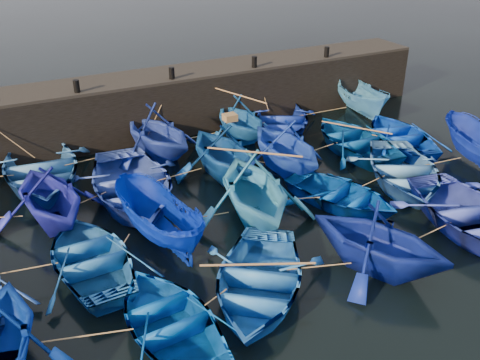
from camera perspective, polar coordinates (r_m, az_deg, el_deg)
name	(u,v)px	position (r m, az deg, el deg)	size (l,w,h in m)	color
ground	(287,243)	(16.64, 5.05, -6.68)	(120.00, 120.00, 0.00)	black
quay_wall	(167,103)	(24.66, -7.81, 8.13)	(26.00, 2.50, 2.50)	black
quay_top	(165,75)	(24.26, -8.01, 11.05)	(26.00, 2.50, 0.12)	black
bollard_1	(77,86)	(22.40, -17.04, 9.55)	(0.24, 0.24, 0.50)	black
bollard_2	(172,73)	(23.36, -7.29, 11.24)	(0.24, 0.24, 0.50)	black
bollard_3	(254,62)	(24.94, 1.54, 12.49)	(0.24, 0.24, 0.50)	black
bollard_4	(327,52)	(27.02, 9.23, 13.33)	(0.24, 0.24, 0.50)	black
boat_1	(40,169)	(21.02, -20.58, 1.10)	(4.10, 5.73, 1.19)	#275C9B
boat_2	(157,131)	(21.87, -8.90, 5.15)	(3.69, 4.28, 2.25)	navy
boat_3	(240,118)	(23.32, 0.02, 6.60)	(3.28, 3.81, 2.00)	#165BAE
boat_4	(282,120)	(24.58, 4.47, 6.42)	(3.57, 4.98, 1.03)	navy
boat_5	(362,99)	(26.94, 12.85, 8.38)	(1.57, 4.17, 1.61)	#357CC7
boat_7	(49,194)	(17.97, -19.68, -1.45)	(3.62, 4.19, 2.21)	#181E95
boat_8	(131,185)	(18.92, -11.51, -0.55)	(4.14, 5.78, 1.20)	#29439F
boat_9	(223,150)	(19.97, -1.82, 3.23)	(3.66, 4.24, 2.23)	navy
boat_10	(286,145)	(20.49, 4.89, 3.79)	(3.66, 4.25, 2.24)	blue
boat_11	(355,139)	(22.93, 12.15, 4.25)	(3.51, 4.91, 1.02)	navy
boat_12	(400,135)	(23.96, 16.72, 4.62)	(3.26, 4.56, 0.95)	#0332B7
boat_14	(91,257)	(15.75, -15.60, -7.90)	(3.20, 4.47, 0.93)	#155397
boat_15	(157,220)	(16.37, -8.80, -4.20)	(1.57, 4.17, 1.61)	#001C96
boat_16	(254,188)	(17.07, 1.48, -0.83)	(4.00, 4.64, 2.44)	#2B81CB
boat_17	(341,195)	(18.63, 10.75, -1.55)	(2.93, 4.10, 0.85)	#00378E
boat_18	(403,171)	(20.57, 17.04, 0.91)	(3.68, 5.14, 1.07)	blue
boat_19	(478,147)	(22.92, 24.09, 3.23)	(1.60, 4.24, 1.64)	navy
boat_21	(170,320)	(13.31, -7.43, -14.62)	(3.05, 4.26, 0.88)	#003F97
boat_22	(257,281)	(14.27, 1.87, -10.69)	(3.44, 4.81, 1.00)	blue
boat_23	(379,239)	(15.32, 14.63, -6.09)	(3.51, 4.08, 2.15)	navy
boat_24	(472,216)	(18.37, 23.50, -3.52)	(3.82, 5.34, 1.11)	#2435A1
wooden_crate	(230,117)	(19.62, -1.08, 6.70)	(0.47, 0.41, 0.25)	brown
mooring_ropes	(214,157)	(20.00, -2.80, 2.47)	(18.35, 11.87, 2.10)	tan
loose_oars	(281,148)	(18.85, 4.36, 3.39)	(10.41, 11.71, 1.50)	#99724C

